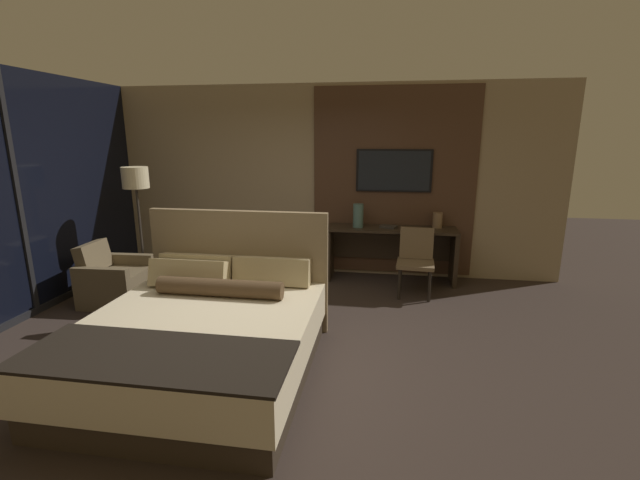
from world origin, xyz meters
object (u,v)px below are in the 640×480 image
vase_short (437,220)px  armchair_by_window (115,282)px  desk_chair (416,256)px  book (389,227)px  bed (204,335)px  vase_tall (358,216)px  tv (394,171)px  floor_lamp (136,188)px  desk (391,244)px

vase_short → armchair_by_window: bearing=-159.9°
desk_chair → armchair_by_window: desk_chair is taller
book → armchair_by_window: bearing=-157.9°
bed → vase_tall: (1.16, 2.75, 0.61)m
tv → vase_short: 0.94m
tv → desk_chair: size_ratio=1.22×
armchair_by_window → vase_tall: (2.98, 1.36, 0.69)m
floor_lamp → book: (3.34, 0.83, -0.60)m
armchair_by_window → vase_short: bearing=-72.9°
floor_lamp → desk_chair: bearing=5.1°
book → vase_short: bearing=9.6°
desk → vase_tall: vase_tall is taller
bed → tv: 3.65m
armchair_by_window → floor_lamp: (0.08, 0.55, 1.13)m
desk → armchair_by_window: size_ratio=2.37×
armchair_by_window → desk: bearing=-70.8°
armchair_by_window → floor_lamp: bearing=-11.3°
armchair_by_window → desk_chair: bearing=-79.9°
desk_chair → vase_tall: 1.03m
desk → tv: tv is taller
armchair_by_window → vase_short: size_ratio=3.53×
desk_chair → vase_tall: bearing=153.6°
armchair_by_window → vase_tall: 3.35m
desk → desk_chair: bearing=-59.1°
floor_lamp → vase_short: (4.02, 0.95, -0.50)m
bed → vase_short: size_ratio=9.83×
tv → book: size_ratio=4.15×
bed → armchair_by_window: (-1.82, 1.39, -0.08)m
book → desk_chair: bearing=-53.9°
desk_chair → armchair_by_window: bearing=-162.5°
tv → floor_lamp: size_ratio=0.65×
desk → floor_lamp: size_ratio=1.10×
floor_lamp → bed: bearing=-48.3°
bed → book: size_ratio=8.27×
vase_short → desk_chair: bearing=-117.3°
desk_chair → armchair_by_window: 3.89m
tv → floor_lamp: 3.55m
floor_lamp → vase_short: 4.16m
armchair_by_window → vase_short: (4.10, 1.50, 0.63)m
desk_chair → floor_lamp: 3.82m
desk → desk_chair: 0.62m
desk → vase_short: size_ratio=8.37×
bed → book: bearing=60.1°
bed → vase_tall: size_ratio=6.42×
desk → tv: (0.00, 0.20, 1.05)m
floor_lamp → vase_tall: size_ratio=4.97×
tv → armchair_by_window: 4.04m
vase_tall → book: 0.46m
vase_tall → floor_lamp: bearing=-164.4°
desk_chair → book: 0.68m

